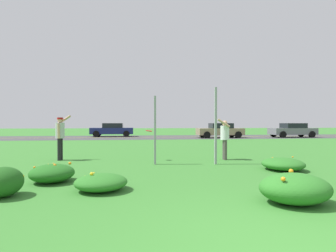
{
  "coord_description": "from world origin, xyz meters",
  "views": [
    {
      "loc": [
        -1.75,
        -2.64,
        1.47
      ],
      "look_at": [
        -0.48,
        7.81,
        1.35
      ],
      "focal_mm": 28.44,
      "sensor_mm": 36.0,
      "label": 1
    }
  ],
  "objects_px": {
    "sign_post_near_path": "(155,130)",
    "frisbee_red": "(149,131)",
    "person_thrower_red_cap_gray_shirt": "(60,134)",
    "sign_post_by_roadside": "(216,126)",
    "car_navy_center_right": "(112,130)",
    "person_catcher_white_shirt": "(225,136)",
    "car_gray_leftmost": "(292,130)",
    "car_tan_center_left": "(220,130)"
  },
  "relations": [
    {
      "from": "person_thrower_red_cap_gray_shirt",
      "to": "car_navy_center_right",
      "type": "height_order",
      "value": "person_thrower_red_cap_gray_shirt"
    },
    {
      "from": "sign_post_near_path",
      "to": "frisbee_red",
      "type": "xyz_separation_m",
      "value": [
        -0.16,
        1.05,
        -0.06
      ]
    },
    {
      "from": "person_thrower_red_cap_gray_shirt",
      "to": "person_catcher_white_shirt",
      "type": "relative_size",
      "value": 1.09
    },
    {
      "from": "person_thrower_red_cap_gray_shirt",
      "to": "car_tan_center_left",
      "type": "bearing_deg",
      "value": 52.42
    },
    {
      "from": "sign_post_near_path",
      "to": "person_thrower_red_cap_gray_shirt",
      "type": "height_order",
      "value": "sign_post_near_path"
    },
    {
      "from": "person_thrower_red_cap_gray_shirt",
      "to": "car_gray_leftmost",
      "type": "bearing_deg",
      "value": 37.68
    },
    {
      "from": "sign_post_by_roadside",
      "to": "car_navy_center_right",
      "type": "relative_size",
      "value": 0.61
    },
    {
      "from": "person_thrower_red_cap_gray_shirt",
      "to": "car_gray_leftmost",
      "type": "distance_m",
      "value": 23.97
    },
    {
      "from": "car_tan_center_left",
      "to": "person_thrower_red_cap_gray_shirt",
      "type": "bearing_deg",
      "value": -127.58
    },
    {
      "from": "person_catcher_white_shirt",
      "to": "car_gray_leftmost",
      "type": "xyz_separation_m",
      "value": [
        12.47,
        15.28,
        -0.2
      ]
    },
    {
      "from": "person_thrower_red_cap_gray_shirt",
      "to": "car_tan_center_left",
      "type": "relative_size",
      "value": 0.4
    },
    {
      "from": "car_tan_center_left",
      "to": "car_navy_center_right",
      "type": "xyz_separation_m",
      "value": [
        -10.83,
        3.61,
        0.0
      ]
    },
    {
      "from": "person_thrower_red_cap_gray_shirt",
      "to": "sign_post_near_path",
      "type": "bearing_deg",
      "value": -22.3
    },
    {
      "from": "person_thrower_red_cap_gray_shirt",
      "to": "person_catcher_white_shirt",
      "type": "distance_m",
      "value": 6.53
    },
    {
      "from": "frisbee_red",
      "to": "person_thrower_red_cap_gray_shirt",
      "type": "bearing_deg",
      "value": 172.77
    },
    {
      "from": "person_thrower_red_cap_gray_shirt",
      "to": "car_navy_center_right",
      "type": "xyz_separation_m",
      "value": [
        0.45,
        18.25,
        -0.3
      ]
    },
    {
      "from": "car_navy_center_right",
      "to": "person_catcher_white_shirt",
      "type": "bearing_deg",
      "value": -72.23
    },
    {
      "from": "sign_post_near_path",
      "to": "sign_post_by_roadside",
      "type": "bearing_deg",
      "value": -6.25
    },
    {
      "from": "sign_post_by_roadside",
      "to": "car_navy_center_right",
      "type": "distance_m",
      "value": 20.69
    },
    {
      "from": "person_thrower_red_cap_gray_shirt",
      "to": "frisbee_red",
      "type": "bearing_deg",
      "value": -7.23
    },
    {
      "from": "car_tan_center_left",
      "to": "sign_post_by_roadside",
      "type": "bearing_deg",
      "value": -108.53
    },
    {
      "from": "sign_post_near_path",
      "to": "person_thrower_red_cap_gray_shirt",
      "type": "distance_m",
      "value": 3.94
    },
    {
      "from": "sign_post_near_path",
      "to": "person_catcher_white_shirt",
      "type": "bearing_deg",
      "value": 16.82
    },
    {
      "from": "person_thrower_red_cap_gray_shirt",
      "to": "car_tan_center_left",
      "type": "xyz_separation_m",
      "value": [
        11.27,
        14.65,
        -0.3
      ]
    },
    {
      "from": "frisbee_red",
      "to": "car_navy_center_right",
      "type": "distance_m",
      "value": 18.94
    },
    {
      "from": "car_gray_leftmost",
      "to": "car_navy_center_right",
      "type": "xyz_separation_m",
      "value": [
        -18.52,
        3.61,
        0.0
      ]
    },
    {
      "from": "car_gray_leftmost",
      "to": "person_thrower_red_cap_gray_shirt",
      "type": "bearing_deg",
      "value": -142.32
    },
    {
      "from": "frisbee_red",
      "to": "sign_post_by_roadside",
      "type": "bearing_deg",
      "value": -29.16
    },
    {
      "from": "frisbee_red",
      "to": "car_gray_leftmost",
      "type": "relative_size",
      "value": 0.06
    },
    {
      "from": "car_gray_leftmost",
      "to": "sign_post_by_roadside",
      "type": "bearing_deg",
      "value": -128.83
    },
    {
      "from": "person_catcher_white_shirt",
      "to": "car_navy_center_right",
      "type": "height_order",
      "value": "person_catcher_white_shirt"
    },
    {
      "from": "person_thrower_red_cap_gray_shirt",
      "to": "frisbee_red",
      "type": "relative_size",
      "value": 7.07
    },
    {
      "from": "sign_post_near_path",
      "to": "car_gray_leftmost",
      "type": "height_order",
      "value": "sign_post_near_path"
    },
    {
      "from": "car_gray_leftmost",
      "to": "sign_post_near_path",
      "type": "bearing_deg",
      "value": -133.51
    },
    {
      "from": "person_catcher_white_shirt",
      "to": "car_tan_center_left",
      "type": "xyz_separation_m",
      "value": [
        4.78,
        15.28,
        -0.2
      ]
    },
    {
      "from": "car_gray_leftmost",
      "to": "car_navy_center_right",
      "type": "relative_size",
      "value": 1.0
    },
    {
      "from": "frisbee_red",
      "to": "car_gray_leftmost",
      "type": "distance_m",
      "value": 21.63
    },
    {
      "from": "car_gray_leftmost",
      "to": "car_navy_center_right",
      "type": "height_order",
      "value": "same"
    },
    {
      "from": "sign_post_near_path",
      "to": "car_tan_center_left",
      "type": "height_order",
      "value": "sign_post_near_path"
    },
    {
      "from": "person_catcher_white_shirt",
      "to": "person_thrower_red_cap_gray_shirt",
      "type": "bearing_deg",
      "value": 174.47
    },
    {
      "from": "frisbee_red",
      "to": "car_gray_leftmost",
      "type": "height_order",
      "value": "car_gray_leftmost"
    },
    {
      "from": "sign_post_by_roadside",
      "to": "car_gray_leftmost",
      "type": "relative_size",
      "value": 0.61
    }
  ]
}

